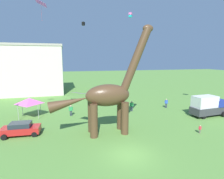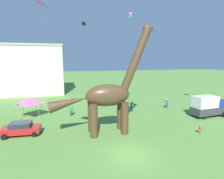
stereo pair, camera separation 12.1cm
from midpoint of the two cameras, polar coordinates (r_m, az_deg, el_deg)
ground_plane at (r=17.68m, az=5.49°, el=-20.07°), size 240.00×240.00×0.00m
dinosaur_sculpture at (r=20.88m, az=-1.66°, el=-1.84°), size 12.17×2.58×12.72m
parked_sedan_left at (r=23.72m, az=-27.16°, el=-11.04°), size 4.30×2.04×1.55m
parked_box_truck at (r=31.50m, az=28.13°, el=-4.56°), size 5.75×2.55×3.20m
person_near_flyer at (r=24.12m, az=26.07°, el=-11.08°), size 0.38×0.17×1.03m
person_watching_child at (r=28.75m, az=-13.08°, el=-6.20°), size 0.64×0.28×1.71m
person_vendor_side at (r=30.58m, az=6.15°, el=-4.98°), size 0.66×0.29×1.76m
person_photographer at (r=33.92m, az=16.78°, el=-3.96°), size 0.63×0.28×1.69m
festival_canopy_tent at (r=29.85m, az=-24.93°, el=-3.28°), size 3.15×3.15×3.00m
kite_near_high at (r=21.70m, az=-10.26°, el=-1.14°), size 2.18×2.15×0.30m
kite_far_left at (r=25.33m, az=-21.83°, el=24.16°), size 1.25×1.80×2.35m
kite_high_right at (r=36.23m, az=5.78°, el=22.54°), size 0.77×0.77×0.78m
kite_trailing at (r=29.65m, az=-9.23°, el=19.97°), size 0.52×0.52×0.52m
background_building_block at (r=51.77m, az=-24.95°, el=5.86°), size 17.32×13.44×12.30m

